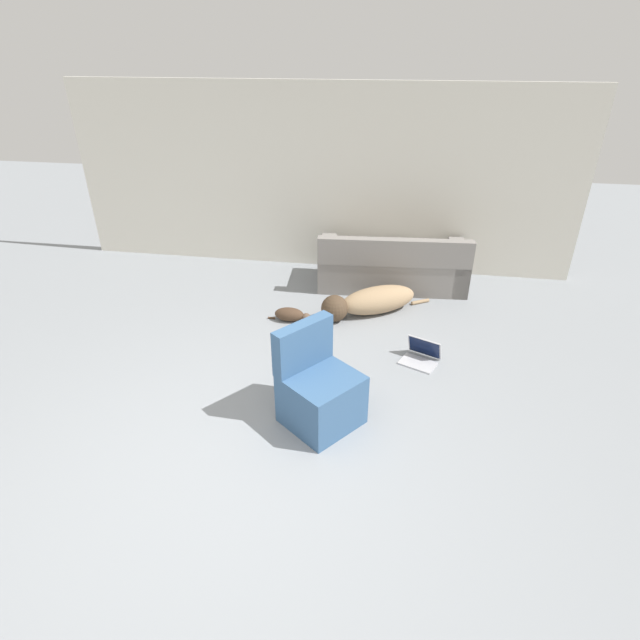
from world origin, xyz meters
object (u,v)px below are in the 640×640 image
(couch, at_px, (392,267))
(laptop_open, at_px, (422,354))
(dog, at_px, (369,302))
(side_chair, at_px, (319,391))
(cat, at_px, (291,315))

(couch, distance_m, laptop_open, 1.82)
(dog, xyz_separation_m, laptop_open, (0.61, -0.92, -0.08))
(laptop_open, relative_size, side_chair, 0.51)
(dog, bearing_deg, side_chair, 50.95)
(couch, bearing_deg, side_chair, 75.48)
(couch, distance_m, dog, 0.88)
(laptop_open, bearing_deg, cat, -178.14)
(couch, bearing_deg, dog, 70.30)
(side_chair, bearing_deg, dog, 30.44)
(couch, height_order, dog, couch)
(couch, distance_m, cat, 1.63)
(cat, xyz_separation_m, laptop_open, (1.50, -0.60, -0.00))
(cat, bearing_deg, laptop_open, -21.80)
(couch, height_order, laptop_open, couch)
(dog, distance_m, side_chair, 2.03)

